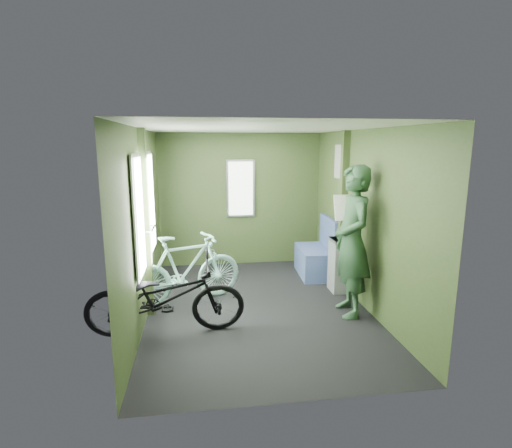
# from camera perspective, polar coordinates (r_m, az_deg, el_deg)

# --- Properties ---
(room) EXTENTS (4.00, 4.02, 2.31)m
(room) POSITION_cam_1_polar(r_m,az_deg,el_deg) (5.02, -0.32, 3.61)
(room) COLOR black
(room) RESTS_ON ground
(bicycle_black) EXTENTS (1.77, 0.81, 1.02)m
(bicycle_black) POSITION_cam_1_polar(r_m,az_deg,el_deg) (4.76, -12.55, -15.28)
(bicycle_black) COLOR black
(bicycle_black) RESTS_ON ground
(bicycle_mint) EXTENTS (1.69, 1.09, 1.00)m
(bicycle_mint) POSITION_cam_1_polar(r_m,az_deg,el_deg) (5.56, -9.94, -11.15)
(bicycle_mint) COLOR #94D3CB
(bicycle_mint) RESTS_ON ground
(passenger) EXTENTS (0.47, 0.72, 1.87)m
(passenger) POSITION_cam_1_polar(r_m,az_deg,el_deg) (5.04, 13.55, -2.45)
(passenger) COLOR #28492D
(passenger) RESTS_ON ground
(waste_box) EXTENTS (0.23, 0.32, 0.78)m
(waste_box) POSITION_cam_1_polar(r_m,az_deg,el_deg) (5.93, 11.75, -5.77)
(waste_box) COLOR slate
(waste_box) RESTS_ON ground
(bench_seat) EXTENTS (0.55, 0.93, 0.95)m
(bench_seat) POSITION_cam_1_polar(r_m,az_deg,el_deg) (6.60, 8.58, -4.85)
(bench_seat) COLOR navy
(bench_seat) RESTS_ON ground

